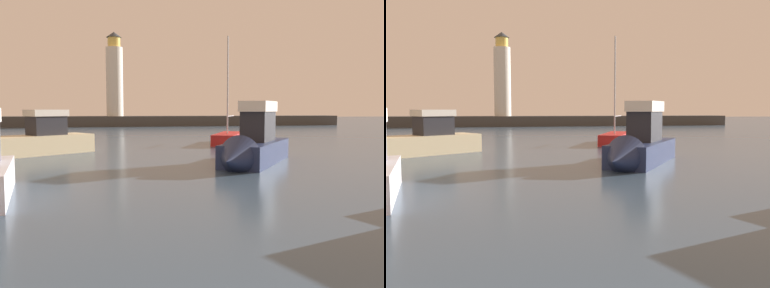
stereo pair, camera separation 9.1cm
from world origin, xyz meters
TOP-DOWN VIEW (x-y plane):
  - ground_plane at (0.00, 34.02)m, footprint 220.00×220.00m
  - breakwater at (0.00, 68.04)m, footprint 75.15×4.87m
  - lighthouse at (-2.48, 68.04)m, footprint 2.81×2.81m
  - motorboat_2 at (-8.39, 24.79)m, footprint 8.35×6.95m
  - motorboat_3 at (4.39, 18.17)m, footprint 6.43×7.88m
  - sailboat_moored at (6.80, 30.79)m, footprint 4.26×6.34m

SIDE VIEW (x-z plane):
  - ground_plane at x=0.00m, z-range 0.00..0.00m
  - sailboat_moored at x=6.80m, z-range -3.89..4.88m
  - motorboat_2 at x=-8.39m, z-range -0.85..2.54m
  - breakwater at x=0.00m, z-range 0.00..1.72m
  - motorboat_3 at x=4.39m, z-range -0.87..2.84m
  - lighthouse at x=-2.48m, z-range 1.35..15.44m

